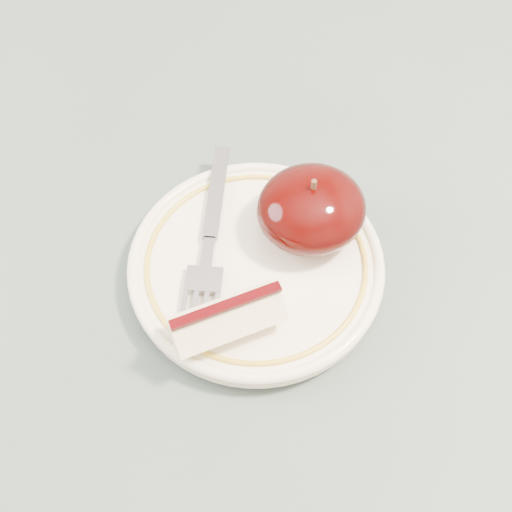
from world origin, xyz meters
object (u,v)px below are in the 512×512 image
object	(u,v)px
apple_half	(311,209)
fork	(210,240)
plate	(256,266)
table	(217,314)

from	to	relation	value
apple_half	fork	xyz separation A→B (m)	(-0.08, 0.01, -0.02)
apple_half	fork	size ratio (longest dim) A/B	0.50
apple_half	fork	distance (m)	0.08
plate	table	bearing A→B (deg)	141.79
plate	fork	bearing A→B (deg)	134.32
plate	apple_half	size ratio (longest dim) A/B	2.35
fork	apple_half	bearing A→B (deg)	-74.77
plate	fork	xyz separation A→B (m)	(-0.03, 0.03, 0.01)
plate	fork	size ratio (longest dim) A/B	1.17
fork	plate	bearing A→B (deg)	-111.68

